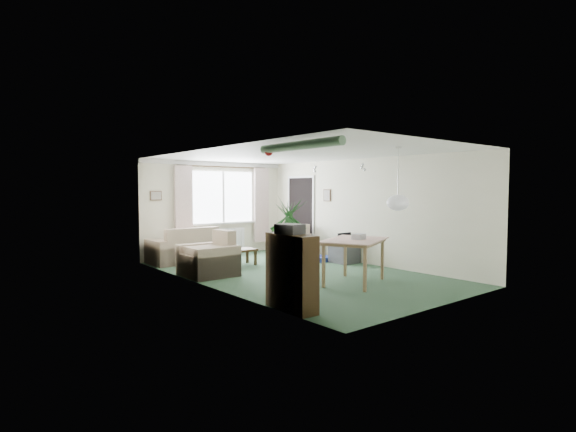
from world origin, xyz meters
TOP-DOWN VIEW (x-y plane):
  - ground at (0.00, 0.00)m, footprint 6.50×6.50m
  - window at (0.20, 3.23)m, footprint 1.80×0.03m
  - curtain_rod at (0.20, 3.15)m, footprint 2.60×0.03m
  - curtain_left at (-0.95, 3.13)m, footprint 0.45×0.08m
  - curtain_right at (1.35, 3.13)m, footprint 0.45×0.08m
  - radiator at (0.20, 3.19)m, footprint 1.20×0.10m
  - doorway at (1.99, 2.20)m, footprint 0.03×0.95m
  - pendant_lamp at (0.20, -2.30)m, footprint 0.36×0.36m
  - tinsel_garland at (-1.92, -2.30)m, footprint 1.60×1.60m
  - bauble_cluster_a at (1.30, 0.90)m, footprint 0.20×0.20m
  - bauble_cluster_b at (1.60, -0.30)m, footprint 0.20×0.20m
  - wall_picture_back at (-1.60, 3.23)m, footprint 0.28×0.03m
  - wall_picture_right at (1.98, 1.20)m, footprint 0.03×0.24m
  - sofa at (-1.10, 2.75)m, footprint 1.65×0.89m
  - armchair_corner at (1.48, 2.03)m, footprint 1.12×1.09m
  - armchair_left at (-1.50, 0.95)m, footprint 0.95×1.00m
  - coffee_table at (-0.42, 1.57)m, footprint 0.84×0.50m
  - photo_frame at (-0.52, 1.62)m, footprint 0.12×0.05m
  - bookshelf at (-1.84, -2.05)m, footprint 0.34×0.89m
  - hifi_box at (-1.84, -2.01)m, footprint 0.33×0.39m
  - houseplant at (-1.01, -0.98)m, footprint 0.76×0.76m
  - dining_table at (0.18, -1.37)m, footprint 1.48×1.28m
  - gift_box at (0.25, -1.41)m, footprint 0.29×0.24m
  - tv_cube at (1.70, 0.33)m, footprint 0.53×0.58m
  - pet_bed at (1.40, 0.90)m, footprint 0.74×0.74m

SIDE VIEW (x-z plane):
  - ground at x=0.00m, z-range 0.00..0.00m
  - pet_bed at x=1.40m, z-range 0.00..0.11m
  - coffee_table at x=-0.42m, z-range 0.00..0.37m
  - tv_cube at x=1.70m, z-range 0.00..0.51m
  - dining_table at x=0.18m, z-range 0.00..0.78m
  - radiator at x=0.20m, z-range 0.12..0.68m
  - armchair_corner at x=1.48m, z-range 0.00..0.80m
  - sofa at x=-1.10m, z-range 0.00..0.82m
  - armchair_left at x=-1.50m, z-range 0.00..0.88m
  - photo_frame at x=-0.52m, z-range 0.37..0.53m
  - bookshelf at x=-1.84m, z-range 0.00..1.07m
  - houseplant at x=-1.01m, z-range 0.00..1.55m
  - gift_box at x=0.25m, z-range 0.78..0.90m
  - doorway at x=1.99m, z-range 0.00..2.00m
  - hifi_box at x=-1.84m, z-range 1.07..1.21m
  - curtain_left at x=-0.95m, z-range 0.27..2.27m
  - curtain_right at x=1.35m, z-range 0.27..2.27m
  - pendant_lamp at x=0.20m, z-range 1.30..1.66m
  - window at x=0.20m, z-range 0.85..2.15m
  - wall_picture_back at x=-1.60m, z-range 1.44..1.66m
  - wall_picture_right at x=1.98m, z-range 1.40..1.70m
  - bauble_cluster_a at x=1.30m, z-range 2.12..2.32m
  - bauble_cluster_b at x=1.60m, z-range 2.12..2.32m
  - curtain_rod at x=0.20m, z-range 2.25..2.29m
  - tinsel_garland at x=-1.92m, z-range 2.22..2.34m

